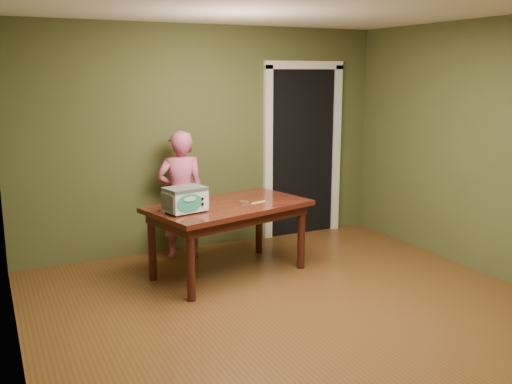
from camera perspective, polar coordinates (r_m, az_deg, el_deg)
floor at (r=4.90m, az=6.02°, el=-13.08°), size 5.00×5.00×0.00m
room_shell at (r=4.46m, az=6.49°, el=7.24°), size 4.52×5.02×2.61m
doorway at (r=7.57m, az=3.53°, el=4.22°), size 1.10×0.66×2.25m
dining_table at (r=5.83m, az=-2.75°, el=-2.15°), size 1.77×1.26×0.75m
toy_oven at (r=5.47m, az=-7.09°, el=-0.67°), size 0.44×0.34×0.24m
baking_pan at (r=5.82m, az=-1.23°, el=-1.02°), size 0.10×0.10×0.02m
spatula at (r=5.85m, az=0.26°, el=-1.04°), size 0.18×0.07×0.01m
child at (r=6.40m, az=-7.51°, el=-0.31°), size 0.58×0.44×1.44m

